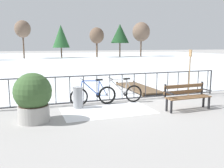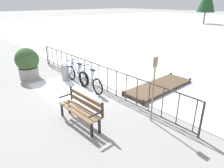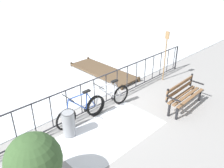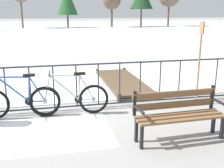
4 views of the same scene
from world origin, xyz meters
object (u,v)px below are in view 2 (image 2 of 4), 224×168
object	(u,v)px
bicycle_near_railing	(90,82)
planter_with_shrub	(27,63)
trash_bin	(65,73)
park_bench	(82,107)
bicycle_second	(77,75)
oar_upright	(154,86)

from	to	relation	value
bicycle_near_railing	planter_with_shrub	distance (m)	3.43
planter_with_shrub	trash_bin	xyz separation A→B (m)	(1.49, 1.09, -0.35)
park_bench	trash_bin	xyz separation A→B (m)	(-3.45, 1.38, -0.14)
planter_with_shrub	trash_bin	world-z (taller)	planter_with_shrub
bicycle_near_railing	bicycle_second	distance (m)	1.05
bicycle_second	park_bench	xyz separation A→B (m)	(2.82, -1.64, 0.14)
bicycle_second	trash_bin	distance (m)	0.68
bicycle_second	park_bench	distance (m)	3.27
bicycle_second	oar_upright	distance (m)	4.18
bicycle_near_railing	trash_bin	bearing A→B (deg)	-173.62
park_bench	planter_with_shrub	distance (m)	4.95
park_bench	oar_upright	size ratio (longest dim) A/B	0.82
bicycle_second	trash_bin	bearing A→B (deg)	-157.37
park_bench	trash_bin	distance (m)	3.72
bicycle_near_railing	planter_with_shrub	size ratio (longest dim) A/B	1.21
bicycle_near_railing	park_bench	distance (m)	2.38
planter_with_shrub	trash_bin	size ratio (longest dim) A/B	1.92
planter_with_shrub	bicycle_second	bearing A→B (deg)	32.57
park_bench	planter_with_shrub	size ratio (longest dim) A/B	1.15
oar_upright	park_bench	bearing A→B (deg)	-128.40
park_bench	planter_with_shrub	xyz separation A→B (m)	(-4.94, 0.29, 0.21)
park_bench	bicycle_near_railing	bearing A→B (deg)	138.57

